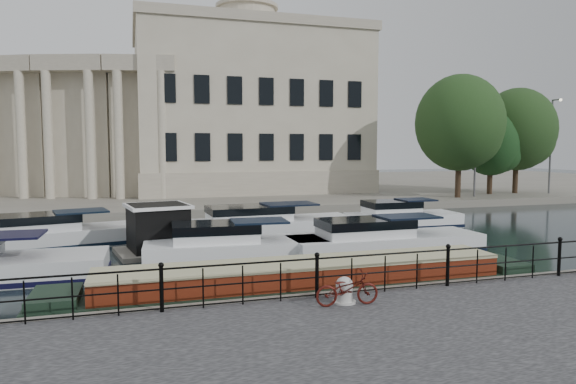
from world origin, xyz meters
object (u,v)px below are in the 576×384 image
Objects in this scene: mooring_bollard at (344,290)px; narrowboat at (305,288)px; harbour_hut at (158,231)px; bicycle at (347,289)px.

mooring_bollard is 0.04× the size of narrowboat.
narrowboat is at bearing -75.33° from harbour_hut.
bicycle reaches higher than narrowboat.
harbour_hut is at bearing 111.62° from mooring_bollard.
mooring_bollard is 0.18× the size of harbour_hut.
bicycle is 2.50m from narrowboat.
narrowboat is (-0.28, 2.40, -0.61)m from bicycle.
harbour_hut reaches higher than mooring_bollard.
mooring_bollard reaches higher than narrowboat.
harbour_hut is (-4.13, 10.42, 0.09)m from mooring_bollard.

